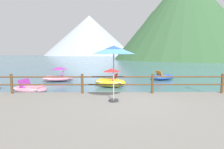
% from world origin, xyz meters
% --- Properties ---
extents(ground_plane, '(200.00, 200.00, 0.00)m').
position_xyz_m(ground_plane, '(0.00, 40.00, 0.00)').
color(ground_plane, '#477084').
extents(promenade_dock, '(28.00, 8.00, 0.40)m').
position_xyz_m(promenade_dock, '(0.00, -2.20, 0.20)').
color(promenade_dock, gray).
rests_on(promenade_dock, ground).
extents(dock_railing, '(23.92, 0.12, 0.95)m').
position_xyz_m(dock_railing, '(-0.00, 1.55, 0.97)').
color(dock_railing, brown).
rests_on(dock_railing, promenade_dock).
extents(beach_umbrella, '(1.70, 1.70, 2.24)m').
position_xyz_m(beach_umbrella, '(-0.21, 0.05, 2.45)').
color(beach_umbrella, '#B2B2B7').
rests_on(beach_umbrella, promenade_dock).
extents(pedal_boat_0, '(2.44, 1.70, 0.80)m').
position_xyz_m(pedal_boat_0, '(4.18, 8.59, 0.24)').
color(pedal_boat_0, blue).
rests_on(pedal_boat_0, ground).
extents(pedal_boat_1, '(2.75, 1.87, 1.19)m').
position_xyz_m(pedal_boat_1, '(-4.68, 7.93, 0.39)').
color(pedal_boat_1, pink).
rests_on(pedal_boat_1, ground).
extents(pedal_boat_2, '(2.42, 1.77, 1.28)m').
position_xyz_m(pedal_boat_2, '(-0.34, 5.36, 0.44)').
color(pedal_boat_2, yellow).
rests_on(pedal_boat_2, ground).
extents(pedal_boat_4, '(2.41, 1.71, 0.81)m').
position_xyz_m(pedal_boat_4, '(-5.07, 3.45, 0.24)').
color(pedal_boat_4, pink).
rests_on(pedal_boat_4, ground).
extents(cliff_headland, '(46.94, 46.94, 28.73)m').
position_xyz_m(cliff_headland, '(23.07, 56.93, 13.48)').
color(cliff_headland, '#386038').
rests_on(cliff_headland, ground).
extents(distant_peak, '(64.24, 64.24, 28.56)m').
position_xyz_m(distant_peak, '(-15.56, 130.23, 14.28)').
color(distant_peak, '#A8B2C1').
rests_on(distant_peak, ground).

